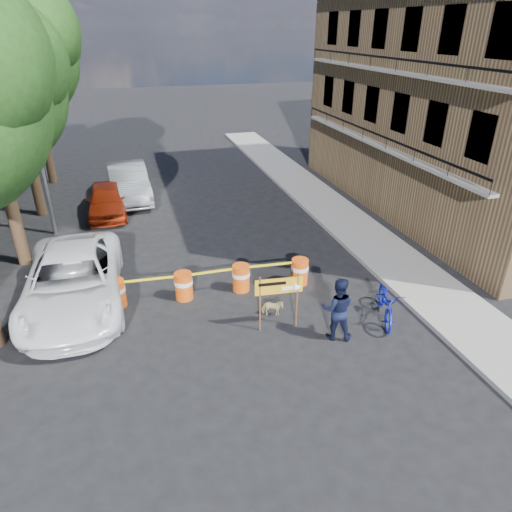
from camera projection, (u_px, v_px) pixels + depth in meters
ground at (257, 345)px, 12.45m from camera, size 120.00×120.00×0.00m
sidewalk_east at (358, 231)px, 19.10m from camera, size 2.40×40.00×0.15m
apartment_building at (472, 72)px, 19.57m from camera, size 8.00×16.00×12.00m
tree_mid_b at (8, 56)px, 18.01m from camera, size 5.67×5.40×9.62m
tree_far at (30, 61)px, 22.52m from camera, size 5.04×4.80×8.84m
streetlamp at (34, 127)px, 17.13m from camera, size 1.25×0.18×8.00m
barrel_far_left at (116, 293)px, 13.97m from camera, size 0.58×0.58×0.90m
barrel_mid_left at (184, 285)px, 14.36m from camera, size 0.58×0.58×0.90m
barrel_mid_right at (241, 277)px, 14.82m from camera, size 0.58×0.58×0.90m
barrel_far_right at (300, 271)px, 15.20m from camera, size 0.58×0.58×0.90m
detour_sign at (285, 290)px, 12.59m from camera, size 1.35×0.28×1.74m
pedestrian at (337, 309)px, 12.36m from camera, size 1.10×0.99×1.85m
bicycle at (388, 287)px, 13.10m from camera, size 1.12×1.33×2.15m
dog at (272, 308)px, 13.57m from camera, size 0.70×0.50×0.54m
suv_white at (73, 281)px, 13.87m from camera, size 2.90×6.14×1.70m
sedan_red at (107, 200)px, 20.71m from camera, size 1.66×4.11×1.40m
sedan_silver at (128, 182)px, 22.57m from camera, size 2.08×5.25×1.70m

